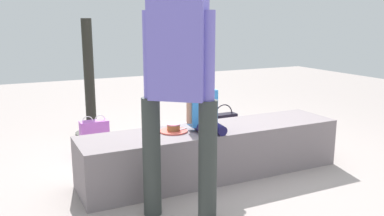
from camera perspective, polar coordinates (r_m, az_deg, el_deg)
name	(u,v)px	position (r m, az deg, el deg)	size (l,w,h in m)	color
ground_plane	(213,175)	(3.39, 2.99, -9.35)	(12.00, 12.00, 0.00)	gray
concrete_ledge	(213,151)	(3.33, 3.03, -6.13)	(2.17, 0.50, 0.40)	gray
child_seated	(204,104)	(3.14, 1.66, 0.59)	(0.28, 0.32, 0.48)	#1A1749
adult_standing	(179,66)	(2.43, -1.91, 5.92)	(0.40, 0.37, 1.63)	#313734
cake_plate	(174,129)	(3.14, -2.62, -3.00)	(0.22, 0.22, 0.07)	#E0594C
gift_bag	(95,138)	(3.90, -13.55, -4.14)	(0.26, 0.12, 0.39)	#B259BF
railing_post	(90,92)	(4.52, -14.20, 2.24)	(0.36, 0.36, 1.27)	black
water_bottle_near_gift	(233,133)	(4.28, 5.78, -3.57)	(0.07, 0.07, 0.19)	silver
party_cup_red	(231,143)	(4.08, 5.57, -4.88)	(0.07, 0.07, 0.10)	red
cake_box_white	(177,132)	(4.36, -2.18, -3.42)	(0.29, 0.32, 0.14)	white
handbag_black_leather	(224,122)	(4.63, 4.48, -1.99)	(0.30, 0.12, 0.32)	black
handbag_brown_canvas	(202,141)	(3.87, 1.48, -4.66)	(0.33, 0.15, 0.36)	brown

